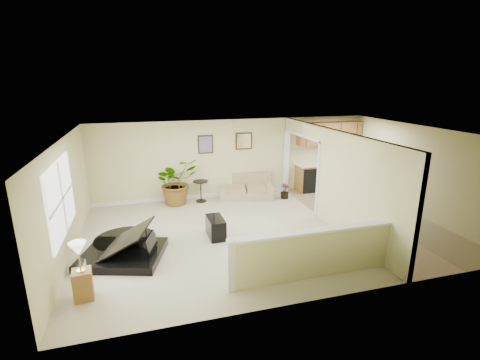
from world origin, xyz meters
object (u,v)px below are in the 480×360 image
object	(u,v)px
small_plant	(285,192)
lamp_stand	(82,275)
piano_bench	(216,227)
accent_table	(201,188)
loveseat	(245,186)
piano	(119,228)
palm_plant	(176,182)

from	to	relation	value
small_plant	lamp_stand	distance (m)	6.81
piano_bench	accent_table	size ratio (longest dim) A/B	1.08
loveseat	piano	bearing A→B (deg)	-127.84
piano_bench	small_plant	bearing A→B (deg)	38.78
palm_plant	small_plant	world-z (taller)	palm_plant
piano	piano_bench	distance (m)	2.25
piano_bench	loveseat	size ratio (longest dim) A/B	0.37
piano	palm_plant	bearing A→B (deg)	80.27
piano_bench	accent_table	distance (m)	2.66
loveseat	accent_table	bearing A→B (deg)	-164.30
palm_plant	small_plant	distance (m)	3.46
loveseat	small_plant	xyz separation A→B (m)	(1.17, -0.52, -0.17)
piano_bench	palm_plant	xyz separation A→B (m)	(-0.65, 2.67, 0.46)
palm_plant	lamp_stand	xyz separation A→B (m)	(-2.09, -4.49, -0.24)
small_plant	palm_plant	bearing A→B (deg)	172.28
piano_bench	piano	bearing A→B (deg)	-170.85
piano_bench	palm_plant	world-z (taller)	palm_plant
lamp_stand	accent_table	bearing A→B (deg)	57.66
accent_table	small_plant	distance (m)	2.70
piano	lamp_stand	world-z (taller)	piano
piano_bench	loveseat	world-z (taller)	loveseat
piano	accent_table	size ratio (longest dim) A/B	3.34
piano_bench	small_plant	distance (m)	3.52
loveseat	accent_table	distance (m)	1.48
piano	lamp_stand	xyz separation A→B (m)	(-0.56, -1.47, -0.19)
piano	loveseat	distance (m)	4.86
small_plant	lamp_stand	size ratio (longest dim) A/B	0.45
accent_table	palm_plant	distance (m)	0.79
accent_table	piano	bearing A→B (deg)	-127.18
piano_bench	accent_table	world-z (taller)	accent_table
piano	small_plant	distance (m)	5.57
piano	piano_bench	bearing A→B (deg)	26.32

